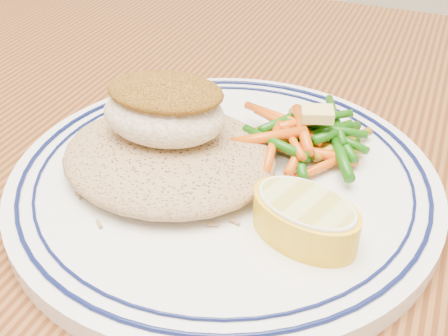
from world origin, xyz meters
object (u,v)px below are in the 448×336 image
(plate, at_px, (224,180))
(fish_fillet, at_px, (164,109))
(lemon_wedge, at_px, (305,217))
(dining_table, at_px, (270,322))
(rice_pilaf, at_px, (169,153))
(vegetable_pile, at_px, (305,139))

(plate, bearing_deg, fish_fillet, -177.00)
(lemon_wedge, bearing_deg, dining_table, 139.05)
(plate, relative_size, fish_fillet, 3.31)
(plate, distance_m, rice_pilaf, 0.04)
(rice_pilaf, bearing_deg, vegetable_pile, 33.51)
(lemon_wedge, bearing_deg, plate, 149.49)
(plate, height_order, rice_pilaf, rice_pilaf)
(dining_table, xyz_separation_m, lemon_wedge, (0.02, -0.02, 0.13))
(fish_fillet, height_order, lemon_wedge, fish_fillet)
(plate, bearing_deg, lemon_wedge, -30.51)
(rice_pilaf, bearing_deg, fish_fillet, 124.83)
(dining_table, distance_m, vegetable_pile, 0.14)
(plate, xyz_separation_m, lemon_wedge, (0.07, -0.04, 0.02))
(plate, bearing_deg, vegetable_pile, 44.81)
(rice_pilaf, height_order, fish_fillet, fish_fillet)
(dining_table, height_order, fish_fillet, fish_fillet)
(dining_table, height_order, rice_pilaf, rice_pilaf)
(fish_fillet, height_order, vegetable_pile, fish_fillet)
(vegetable_pile, bearing_deg, fish_fillet, -151.91)
(dining_table, relative_size, fish_fillet, 16.64)
(dining_table, distance_m, fish_fillet, 0.18)
(fish_fillet, bearing_deg, plate, 3.00)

